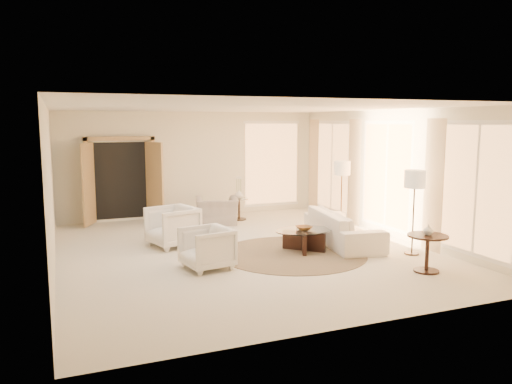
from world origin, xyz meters
name	(u,v)px	position (x,y,z in m)	size (l,w,h in m)	color
room	(245,181)	(0.00, 0.00, 1.40)	(7.04, 8.04, 2.83)	beige
windows_right	(388,176)	(3.45, 0.10, 1.35)	(0.10, 6.40, 2.40)	#ECA55E
window_back_corner	(272,164)	(2.30, 3.95, 1.35)	(1.70, 0.10, 2.40)	#ECA55E
curtains_right	(363,174)	(3.40, 1.00, 1.30)	(0.06, 5.20, 2.60)	beige
french_doors	(121,180)	(-1.90, 3.82, 1.07)	(1.95, 0.66, 2.16)	tan
area_rug	(292,254)	(0.77, -0.58, 0.01)	(2.86, 2.86, 0.01)	#3E3022
sofa	(343,227)	(2.11, -0.23, 0.34)	(2.35, 0.92, 0.69)	white
armchair_left	(172,225)	(-1.25, 0.88, 0.45)	(0.88, 0.82, 0.90)	white
armchair_right	(207,246)	(-1.04, -0.90, 0.40)	(0.78, 0.73, 0.80)	white
accent_chair	(217,206)	(0.26, 2.69, 0.44)	(1.01, 0.66, 0.89)	#9B938D
coffee_table	(304,238)	(1.07, -0.47, 0.27)	(1.35, 1.35, 0.42)	black
end_table	(427,247)	(2.38, -2.48, 0.44)	(0.68, 0.68, 0.64)	black
side_table	(239,207)	(0.97, 3.02, 0.34)	(0.49, 0.49, 0.57)	#32251C
floor_lamp_near	(342,171)	(2.90, 1.15, 1.37)	(0.39, 0.39, 1.61)	#32251C
floor_lamp_far	(415,183)	(2.90, -1.45, 1.38)	(0.39, 0.39, 1.63)	#32251C
bowl	(304,228)	(1.07, -0.47, 0.46)	(0.31, 0.31, 0.08)	brown
end_vase	(428,230)	(2.38, -2.48, 0.72)	(0.17, 0.17, 0.18)	silver
side_vase	(239,194)	(0.97, 3.02, 0.67)	(0.21, 0.21, 0.22)	silver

